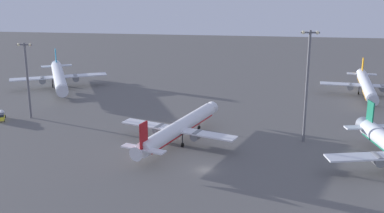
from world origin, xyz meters
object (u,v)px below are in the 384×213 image
Objects in this scene: airplane_taxiway_distant at (178,128)px; fuel_truck at (1,116)px; airplane_terminal_side at (59,77)px; airplane_far_stand at (366,85)px; apron_light_central at (307,81)px; apron_light_east at (27,75)px.

airplane_taxiway_distant is 58.99m from fuel_truck.
airplane_far_stand is (113.42, 1.38, -0.44)m from airplane_terminal_side.
airplane_taxiway_distant is 6.27× the size of fuel_truck.
apron_light_east is at bearing 171.62° from apron_light_central.
airplane_far_stand is at bearing 61.87° from apron_light_central.
airplane_taxiway_distant is at bearing 47.96° from airplane_far_stand.
fuel_truck is 0.22× the size of apron_light_central.
apron_light_central reaches higher than airplane_terminal_side.
airplane_far_stand is 1.36× the size of apron_light_central.
apron_light_central is at bearing 67.66° from airplane_far_stand.
apron_light_east reaches higher than fuel_truck.
fuel_truck is at bearing 24.93° from airplane_far_stand.
airplane_far_stand is 124.56m from fuel_truck.
airplane_taxiway_distant is 1.36× the size of apron_light_central.
airplane_taxiway_distant is at bearing -19.14° from apron_light_east.
fuel_truck is (-117.64, -40.84, -2.66)m from airplane_far_stand.
airplane_terminal_side is at bearing 6.49° from airplane_far_stand.
airplane_terminal_side is 113.43m from airplane_far_stand.
airplane_taxiway_distant is 1.00× the size of airplane_far_stand.
airplane_terminal_side is 6.61× the size of fuel_truck.
airplane_far_stand is 6.27× the size of fuel_truck.
apron_light_central reaches higher than apron_light_east.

